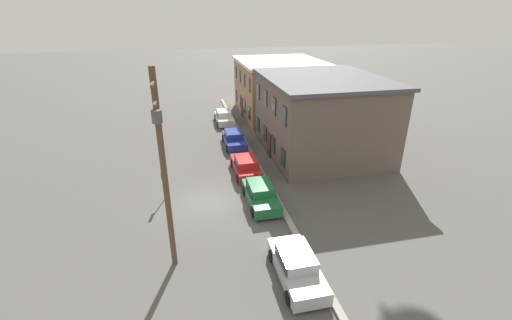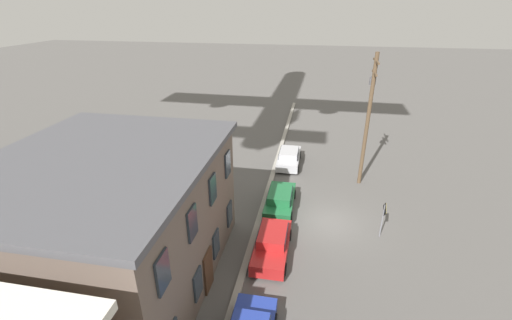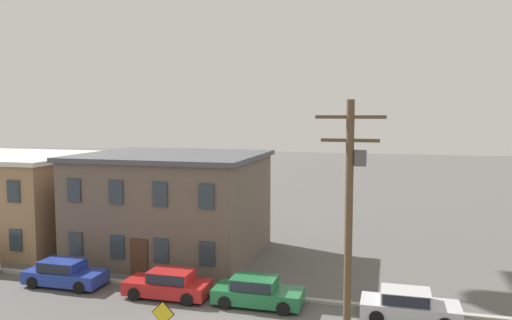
% 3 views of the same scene
% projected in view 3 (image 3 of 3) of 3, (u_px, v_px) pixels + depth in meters
% --- Properties ---
extents(kerb_strip, '(56.00, 0.36, 0.16)m').
position_uv_depth(kerb_strip, '(243.00, 294.00, 26.06)').
color(kerb_strip, '#9E998E').
rests_on(kerb_strip, ground_plane).
extents(apartment_corner, '(11.99, 9.82, 6.49)m').
position_uv_depth(apartment_corner, '(12.00, 198.00, 36.74)').
color(apartment_corner, '#9E7A56').
rests_on(apartment_corner, ground_plane).
extents(apartment_midblock, '(11.76, 9.90, 6.81)m').
position_uv_depth(apartment_midblock, '(173.00, 204.00, 33.45)').
color(apartment_midblock, '#66564C').
rests_on(apartment_midblock, ground_plane).
extents(car_blue, '(4.40, 1.92, 1.43)m').
position_uv_depth(car_blue, '(64.00, 272.00, 27.43)').
color(car_blue, '#233899').
rests_on(car_blue, ground_plane).
extents(car_red, '(4.40, 1.92, 1.43)m').
position_uv_depth(car_red, '(169.00, 283.00, 25.71)').
color(car_red, '#B21E1E').
rests_on(car_red, ground_plane).
extents(car_green, '(4.40, 1.92, 1.43)m').
position_uv_depth(car_green, '(257.00, 291.00, 24.60)').
color(car_green, '#1E6638').
rests_on(car_green, ground_plane).
extents(car_silver, '(4.40, 1.92, 1.43)m').
position_uv_depth(car_silver, '(408.00, 305.00, 22.81)').
color(car_silver, '#B7B7BC').
rests_on(car_silver, ground_plane).
extents(utility_pole, '(2.40, 0.44, 9.96)m').
position_uv_depth(utility_pole, '(350.00, 226.00, 17.39)').
color(utility_pole, brown).
rests_on(utility_pole, ground_plane).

